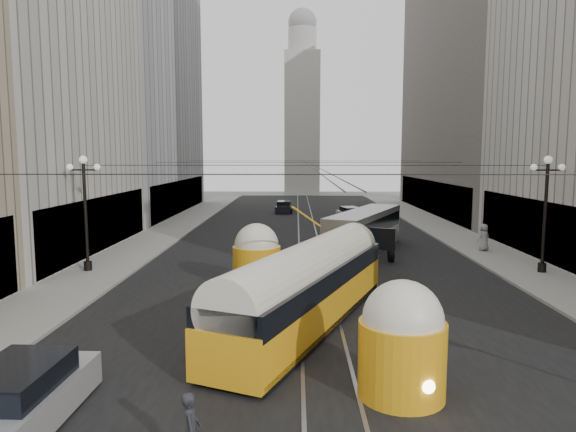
{
  "coord_description": "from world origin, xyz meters",
  "views": [
    {
      "loc": [
        -0.95,
        -9.94,
        6.49
      ],
      "look_at": [
        -1.32,
        12.82,
        3.83
      ],
      "focal_mm": 32.0,
      "sensor_mm": 36.0,
      "label": 1
    }
  ],
  "objects_px": {
    "streetcar": "(308,285)",
    "city_bus": "(365,229)",
    "pedestrian_crossing_a": "(191,430)",
    "pedestrian_sidewalk_right": "(484,237)",
    "sedan_silver": "(18,400)"
  },
  "relations": [
    {
      "from": "pedestrian_crossing_a",
      "to": "pedestrian_sidewalk_right",
      "type": "xyz_separation_m",
      "value": [
        14.83,
        24.3,
        0.24
      ]
    },
    {
      "from": "city_bus",
      "to": "sedan_silver",
      "type": "relative_size",
      "value": 2.27
    },
    {
      "from": "streetcar",
      "to": "city_bus",
      "type": "relative_size",
      "value": 1.23
    },
    {
      "from": "streetcar",
      "to": "city_bus",
      "type": "height_order",
      "value": "streetcar"
    },
    {
      "from": "pedestrian_crossing_a",
      "to": "pedestrian_sidewalk_right",
      "type": "bearing_deg",
      "value": -39.32
    },
    {
      "from": "pedestrian_crossing_a",
      "to": "sedan_silver",
      "type": "bearing_deg",
      "value": 63.71
    },
    {
      "from": "streetcar",
      "to": "sedan_silver",
      "type": "distance_m",
      "value": 10.43
    },
    {
      "from": "pedestrian_crossing_a",
      "to": "pedestrian_sidewalk_right",
      "type": "distance_m",
      "value": 28.47
    },
    {
      "from": "streetcar",
      "to": "sedan_silver",
      "type": "xyz_separation_m",
      "value": [
        -7.09,
        -7.6,
        -0.88
      ]
    },
    {
      "from": "streetcar",
      "to": "pedestrian_crossing_a",
      "type": "bearing_deg",
      "value": -106.17
    },
    {
      "from": "sedan_silver",
      "to": "pedestrian_sidewalk_right",
      "type": "distance_m",
      "value": 29.88
    },
    {
      "from": "pedestrian_crossing_a",
      "to": "streetcar",
      "type": "bearing_deg",
      "value": -24.1
    },
    {
      "from": "streetcar",
      "to": "city_bus",
      "type": "bearing_deg",
      "value": 74.9
    },
    {
      "from": "sedan_silver",
      "to": "pedestrian_sidewalk_right",
      "type": "height_order",
      "value": "pedestrian_sidewalk_right"
    },
    {
      "from": "streetcar",
      "to": "pedestrian_sidewalk_right",
      "type": "xyz_separation_m",
      "value": [
        12.2,
        15.22,
        -0.53
      ]
    }
  ]
}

